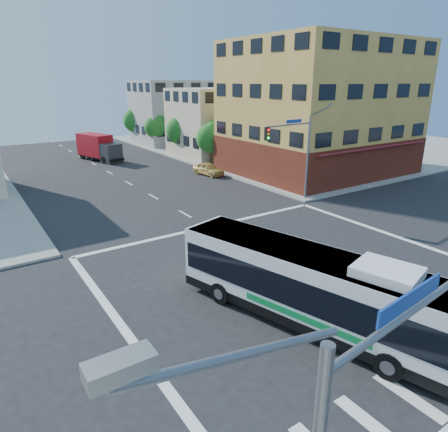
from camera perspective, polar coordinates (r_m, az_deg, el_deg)
ground at (r=21.73m, az=11.22°, el=-8.77°), size 120.00×120.00×0.00m
sidewalk_ne at (r=69.53m, az=11.63°, el=10.23°), size 50.00×50.00×0.15m
corner_building_ne at (r=46.73m, az=13.36°, el=13.32°), size 18.10×15.44×14.00m
building_east_near at (r=56.83m, az=-0.63°, el=13.28°), size 12.06×10.06×9.00m
building_east_far at (r=68.89m, az=-7.24°, el=14.51°), size 12.06×10.06×10.00m
signal_mast_ne at (r=33.64m, az=10.11°, el=10.03°), size 7.91×1.13×8.07m
signal_mast_sw at (r=7.46m, az=22.00°, el=-24.17°), size 7.91×1.01×8.07m
street_tree_a at (r=49.14m, az=-1.74°, el=11.34°), size 3.60×3.60×5.53m
street_tree_b at (r=56.01m, az=-6.20°, el=12.32°), size 3.80×3.80×5.79m
street_tree_c at (r=63.20m, az=-9.67°, el=12.62°), size 3.40×3.40×5.29m
street_tree_d at (r=70.49m, az=-12.48°, el=13.41°), size 4.00×4.00×6.03m
transit_bus at (r=17.31m, az=12.10°, el=-9.80°), size 5.78×12.37×3.59m
box_truck at (r=55.15m, az=-17.44°, el=9.25°), size 4.10×7.73×3.34m
parked_car at (r=44.42m, az=-2.23°, el=6.75°), size 2.26×4.24×1.37m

